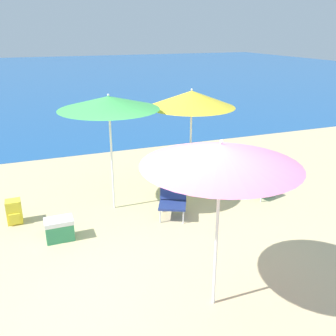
% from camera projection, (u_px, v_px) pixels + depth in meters
% --- Properties ---
extents(ground_plane, '(60.00, 60.00, 0.00)m').
position_uv_depth(ground_plane, '(169.00, 287.00, 4.79)').
color(ground_plane, '#D1BA89').
extents(sea_water, '(60.00, 40.00, 0.01)m').
position_uv_depth(sea_water, '(41.00, 75.00, 27.38)').
color(sea_water, '#1E5699').
rests_on(sea_water, ground).
extents(beach_umbrella_yellow, '(1.67, 1.67, 2.07)m').
position_uv_depth(beach_umbrella_yellow, '(192.00, 99.00, 7.07)').
color(beach_umbrella_yellow, white).
rests_on(beach_umbrella_yellow, ground).
extents(beach_umbrella_pink, '(1.70, 1.70, 2.05)m').
position_uv_depth(beach_umbrella_pink, '(221.00, 155.00, 3.87)').
color(beach_umbrella_pink, white).
rests_on(beach_umbrella_pink, ground).
extents(beach_umbrella_green, '(1.72, 1.72, 2.10)m').
position_uv_depth(beach_umbrella_green, '(109.00, 103.00, 6.26)').
color(beach_umbrella_green, white).
rests_on(beach_umbrella_green, ground).
extents(beach_chair_navy, '(0.67, 0.73, 0.87)m').
position_uv_depth(beach_chair_navy, '(173.00, 192.00, 6.54)').
color(beach_chair_navy, silver).
rests_on(beach_chair_navy, ground).
extents(beach_chair_purple, '(0.57, 0.63, 0.70)m').
position_uv_depth(beach_chair_purple, '(236.00, 166.00, 8.15)').
color(beach_chair_purple, silver).
rests_on(beach_chair_purple, ground).
extents(beach_chair_teal, '(0.61, 0.69, 0.84)m').
position_uv_depth(beach_chair_teal, '(256.00, 176.00, 7.40)').
color(beach_chair_teal, silver).
rests_on(beach_chair_teal, ground).
extents(backpack_yellow, '(0.24, 0.26, 0.41)m').
position_uv_depth(backpack_yellow, '(14.00, 212.00, 6.34)').
color(backpack_yellow, yellow).
rests_on(backpack_yellow, ground).
extents(cooler_box, '(0.44, 0.29, 0.35)m').
position_uv_depth(cooler_box, '(59.00, 229.00, 5.83)').
color(cooler_box, '#338C59').
rests_on(cooler_box, ground).
extents(seagull, '(0.27, 0.11, 0.23)m').
position_uv_depth(seagull, '(211.00, 158.00, 9.19)').
color(seagull, gold).
rests_on(seagull, ground).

